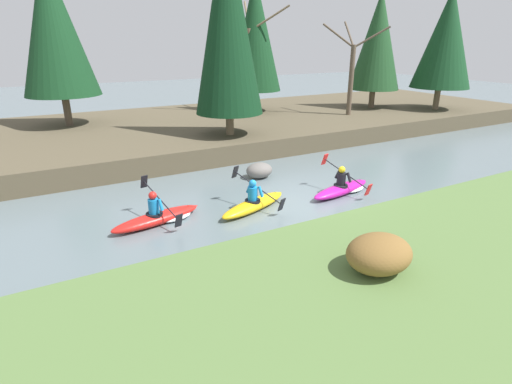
{
  "coord_description": "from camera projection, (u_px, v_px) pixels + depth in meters",
  "views": [
    {
      "loc": [
        -6.99,
        -9.69,
        4.94
      ],
      "look_at": [
        -1.44,
        0.45,
        0.55
      ],
      "focal_mm": 28.0,
      "sensor_mm": 36.0,
      "label": 1
    }
  ],
  "objects": [
    {
      "name": "conifer_tree_left",
      "position": [
        227.0,
        19.0,
        16.81
      ],
      "size": [
        3.03,
        3.03,
        8.92
      ],
      "color": "#7A664C",
      "rests_on": "riverbank_far"
    },
    {
      "name": "conifer_tree_mid_left",
      "position": [
        255.0,
        34.0,
        23.14
      ],
      "size": [
        3.06,
        3.06,
        7.68
      ],
      "color": "brown",
      "rests_on": "riverbank_far"
    },
    {
      "name": "kayaker_lead",
      "position": [
        343.0,
        188.0,
        13.74
      ],
      "size": [
        2.79,
        2.06,
        1.2
      ],
      "rotation": [
        0.0,
        0.0,
        0.2
      ],
      "color": "#C61999",
      "rests_on": "ground"
    },
    {
      "name": "conifer_tree_centre",
      "position": [
        378.0,
        41.0,
        24.66
      ],
      "size": [
        3.15,
        3.15,
        7.04
      ],
      "color": "brown",
      "rests_on": "riverbank_far"
    },
    {
      "name": "conifer_tree_far_left",
      "position": [
        53.0,
        26.0,
        18.91
      ],
      "size": [
        3.61,
        3.61,
        7.97
      ],
      "color": "brown",
      "rests_on": "riverbank_far"
    },
    {
      "name": "riverbank_near",
      "position": [
        500.0,
        299.0,
        7.42
      ],
      "size": [
        44.0,
        7.63,
        0.86
      ],
      "color": "#56753D",
      "rests_on": "ground"
    },
    {
      "name": "kayaker_trailing",
      "position": [
        160.0,
        216.0,
        11.5
      ],
      "size": [
        2.79,
        2.05,
        1.2
      ],
      "rotation": [
        0.0,
        0.0,
        0.22
      ],
      "color": "red",
      "rests_on": "ground"
    },
    {
      "name": "boulder_midstream",
      "position": [
        259.0,
        170.0,
        15.27
      ],
      "size": [
        1.04,
        0.82,
        0.59
      ],
      "color": "slate",
      "rests_on": "ground"
    },
    {
      "name": "ground_plane",
      "position": [
        302.0,
        205.0,
        12.84
      ],
      "size": [
        90.0,
        90.0,
        0.0
      ],
      "primitive_type": "plane",
      "color": "slate"
    },
    {
      "name": "conifer_tree_mid_right",
      "position": [
        446.0,
        38.0,
        24.05
      ],
      "size": [
        3.55,
        3.55,
        7.12
      ],
      "color": "#7A664C",
      "rests_on": "riverbank_far"
    },
    {
      "name": "kayaker_middle",
      "position": [
        254.0,
        203.0,
        12.39
      ],
      "size": [
        2.74,
        2.0,
        1.2
      ],
      "rotation": [
        0.0,
        0.0,
        0.35
      ],
      "color": "yellow",
      "rests_on": "ground"
    },
    {
      "name": "bare_tree_upstream",
      "position": [
        249.0,
        61.0,
        23.23
      ],
      "size": [
        3.48,
        3.44,
        6.31
      ],
      "color": "#7A664C",
      "rests_on": "riverbank_far"
    },
    {
      "name": "riverbank_far",
      "position": [
        187.0,
        130.0,
        21.65
      ],
      "size": [
        44.0,
        11.95,
        0.86
      ],
      "color": "brown",
      "rests_on": "ground"
    },
    {
      "name": "shrub_clump_nearest",
      "position": [
        379.0,
        254.0,
        7.44
      ],
      "size": [
        1.31,
        1.09,
        0.71
      ],
      "color": "brown",
      "rests_on": "riverbank_near"
    },
    {
      "name": "bare_tree_mid_upstream",
      "position": [
        351.0,
        72.0,
        22.75
      ],
      "size": [
        2.88,
        2.84,
        5.15
      ],
      "color": "brown",
      "rests_on": "riverbank_far"
    }
  ]
}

